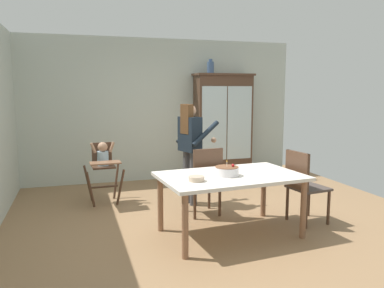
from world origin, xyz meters
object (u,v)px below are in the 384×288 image
(ceramic_vase, at_px, (211,67))
(adult_person, at_px, (190,141))
(china_cabinet, at_px, (223,126))
(high_chair_with_toddler, at_px, (103,161))
(serving_bowl, at_px, (196,179))
(dining_chair_right_end, at_px, (303,182))
(dining_chair_far_side, at_px, (205,177))
(birthday_cake, at_px, (227,171))
(dining_table, at_px, (230,181))

(ceramic_vase, relative_size, adult_person, 0.18)
(china_cabinet, relative_size, high_chair_with_toddler, 2.16)
(serving_bowl, relative_size, dining_chair_right_end, 0.19)
(high_chair_with_toddler, relative_size, dining_chair_far_side, 0.99)
(china_cabinet, height_order, birthday_cake, china_cabinet)
(high_chair_with_toddler, bearing_deg, adult_person, -22.11)
(ceramic_vase, bearing_deg, high_chair_with_toddler, -153.34)
(adult_person, distance_m, dining_table, 1.38)
(serving_bowl, distance_m, dining_chair_far_side, 1.03)
(dining_chair_right_end, bearing_deg, dining_table, 86.87)
(adult_person, distance_m, serving_bowl, 1.59)
(high_chair_with_toddler, xyz_separation_m, serving_bowl, (0.87, -1.98, 0.11))
(high_chair_with_toddler, distance_m, birthday_cake, 2.24)
(dining_table, distance_m, birthday_cake, 0.15)
(ceramic_vase, distance_m, serving_bowl, 3.59)
(china_cabinet, bearing_deg, adult_person, -126.79)
(ceramic_vase, height_order, high_chair_with_toddler, ceramic_vase)
(china_cabinet, distance_m, ceramic_vase, 1.17)
(dining_chair_far_side, bearing_deg, dining_table, 91.41)
(high_chair_with_toddler, distance_m, adult_person, 1.38)
(dining_table, bearing_deg, serving_bowl, -158.98)
(adult_person, relative_size, dining_chair_far_side, 1.59)
(ceramic_vase, distance_m, adult_person, 2.12)
(high_chair_with_toddler, relative_size, dining_table, 0.54)
(dining_table, distance_m, serving_bowl, 0.53)
(birthday_cake, bearing_deg, dining_table, 28.42)
(dining_table, relative_size, serving_bowl, 9.71)
(birthday_cake, bearing_deg, dining_chair_far_side, 90.14)
(birthday_cake, bearing_deg, serving_bowl, -160.13)
(adult_person, bearing_deg, dining_chair_right_end, -157.47)
(china_cabinet, height_order, dining_table, china_cabinet)
(dining_table, relative_size, birthday_cake, 6.24)
(dining_table, bearing_deg, dining_chair_far_side, 94.97)
(china_cabinet, bearing_deg, ceramic_vase, 179.19)
(china_cabinet, relative_size, serving_bowl, 11.38)
(ceramic_vase, xyz_separation_m, dining_table, (-0.78, -2.86, -1.51))
(china_cabinet, height_order, dining_chair_far_side, china_cabinet)
(adult_person, xyz_separation_m, dining_chair_far_side, (0.03, -0.61, -0.41))
(adult_person, bearing_deg, dining_table, 164.28)
(birthday_cake, xyz_separation_m, serving_bowl, (-0.42, -0.15, -0.03))
(high_chair_with_toddler, relative_size, dining_chair_right_end, 0.99)
(china_cabinet, bearing_deg, high_chair_with_toddler, -156.01)
(dining_table, xyz_separation_m, birthday_cake, (-0.06, -0.03, 0.14))
(dining_chair_far_side, bearing_deg, high_chair_with_toddler, -42.99)
(dining_chair_right_end, bearing_deg, serving_bowl, 92.31)
(dining_chair_far_side, distance_m, dining_chair_right_end, 1.29)
(birthday_cake, relative_size, dining_chair_far_side, 0.29)
(serving_bowl, bearing_deg, adult_person, 75.54)
(ceramic_vase, relative_size, birthday_cake, 0.96)
(dining_chair_far_side, bearing_deg, dining_chair_right_end, 146.17)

